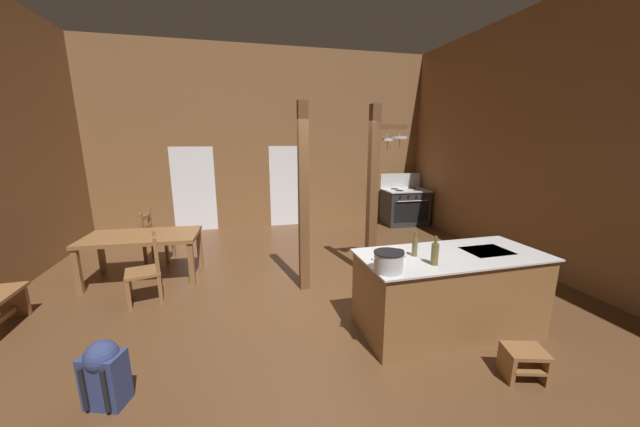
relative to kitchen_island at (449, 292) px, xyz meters
The scene contains 18 objects.
ground_plane 1.92m from the kitchen_island, 147.21° to the left, with size 9.00×9.47×0.10m, color brown.
wall_back 5.89m from the kitchen_island, 106.07° to the left, with size 9.00×0.14×4.40m, color brown.
wall_right 3.29m from the kitchen_island, 21.01° to the left, with size 0.14×9.47×4.40m, color brown.
glazed_door_back_left 6.36m from the kitchen_island, 122.53° to the left, with size 1.00×0.01×2.05m, color white.
glazed_panel_back_right 5.49m from the kitchen_island, 102.14° to the left, with size 0.84×0.01×2.05m, color white.
kitchen_island is the anchor object (origin of this frame).
stove_range 5.04m from the kitchen_island, 67.75° to the left, with size 1.17×0.86×1.32m.
support_post_with_pot_rack 2.00m from the kitchen_island, 98.52° to the left, with size 0.64×0.25×2.75m.
support_post_center 2.27m from the kitchen_island, 134.17° to the left, with size 0.14×0.14×2.75m.
step_stool 1.00m from the kitchen_island, 78.61° to the right, with size 0.42×0.37×0.30m.
dining_table 4.61m from the kitchen_island, 147.72° to the left, with size 1.75×0.99×0.74m.
ladderback_chair_near_window 4.00m from the kitchen_island, 155.89° to the left, with size 0.53×0.53×0.95m.
ladderback_chair_by_post 5.12m from the kitchen_island, 139.61° to the left, with size 0.49×0.49×0.95m.
backpack 3.56m from the kitchen_island, behind, with size 0.38×0.36×0.60m.
stockpot_on_counter 1.14m from the kitchen_island, 162.90° to the right, with size 0.37×0.30×0.20m.
mixing_bowl_on_counter 0.83m from the kitchen_island, behind, with size 0.19×0.19×0.07m.
bottle_tall_on_counter 0.75m from the kitchen_island, 148.66° to the right, with size 0.08×0.08×0.31m.
bottle_short_on_counter 0.74m from the kitchen_island, behind, with size 0.06×0.06×0.28m.
Camera 1 is at (-0.80, -4.14, 2.24)m, focal length 18.57 mm.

